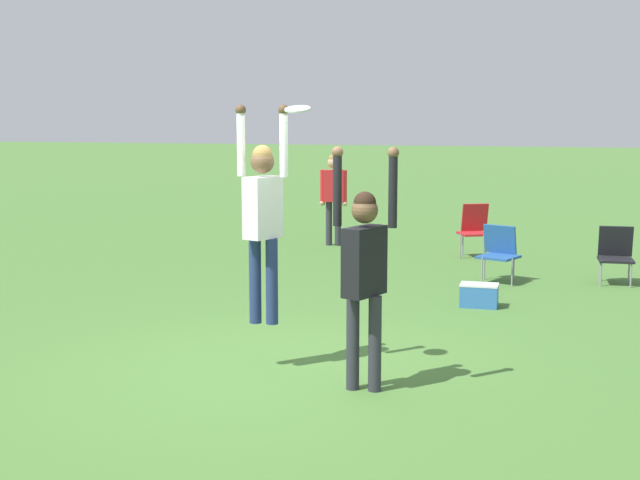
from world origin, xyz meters
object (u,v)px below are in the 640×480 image
at_px(person_spectator_near, 334,191).
at_px(camping_chair_0, 499,250).
at_px(person_defending, 364,262).
at_px(cooler_box, 479,295).
at_px(frisbee, 298,109).
at_px(camping_chair_1, 616,252).
at_px(person_jumping, 263,209).
at_px(camping_chair_2, 474,226).

bearing_deg(person_spectator_near, camping_chair_0, -54.56).
bearing_deg(person_defending, cooler_box, -168.55).
distance_m(frisbee, person_spectator_near, 8.67).
xyz_separation_m(camping_chair_0, camping_chair_1, (1.68, 0.34, -0.01)).
distance_m(camping_chair_0, person_spectator_near, 4.47).
bearing_deg(person_spectator_near, person_jumping, -93.40).
height_order(person_defending, camping_chair_0, person_defending).
xyz_separation_m(person_defending, cooler_box, (0.70, 3.86, -1.04)).
bearing_deg(person_spectator_near, camping_chair_2, -26.05).
height_order(camping_chair_0, person_spectator_near, person_spectator_near).
bearing_deg(person_jumping, person_defending, -90.00).
height_order(frisbee, camping_chair_2, frisbee).
distance_m(person_defending, cooler_box, 4.06).
bearing_deg(person_jumping, camping_chair_0, 1.51).
distance_m(person_spectator_near, cooler_box, 5.82).
relative_size(person_defending, frisbee, 9.06).
height_order(frisbee, camping_chair_0, frisbee).
height_order(frisbee, cooler_box, frisbee).
height_order(camping_chair_2, person_spectator_near, person_spectator_near).
xyz_separation_m(frisbee, person_spectator_near, (-1.78, 8.35, -1.51)).
xyz_separation_m(person_defending, camping_chair_2, (0.23, 8.00, -0.66)).
relative_size(camping_chair_0, camping_chair_2, 0.91).
xyz_separation_m(frisbee, camping_chair_1, (3.21, 5.75, -2.08)).
bearing_deg(camping_chair_1, person_spectator_near, -30.88).
xyz_separation_m(camping_chair_2, cooler_box, (0.47, -4.14, -0.38)).
bearing_deg(person_spectator_near, person_defending, -86.86).
bearing_deg(person_defending, camping_chair_0, -166.48).
bearing_deg(cooler_box, camping_chair_0, 86.19).
xyz_separation_m(person_defending, frisbee, (-0.71, 0.28, 1.37)).
height_order(frisbee, camping_chair_1, frisbee).
xyz_separation_m(person_jumping, person_defending, (1.11, -0.44, -0.40)).
bearing_deg(person_jumping, camping_chair_2, 11.68).
relative_size(camping_chair_1, person_spectator_near, 0.48).
xyz_separation_m(camping_chair_0, camping_chair_2, (-0.59, 2.31, 0.05)).
xyz_separation_m(frisbee, camping_chair_2, (0.94, 7.72, -2.02)).
relative_size(person_jumping, person_spectator_near, 1.23).
height_order(person_spectator_near, cooler_box, person_spectator_near).
bearing_deg(camping_chair_2, cooler_box, 70.71).
bearing_deg(frisbee, person_defending, -21.76).
xyz_separation_m(person_defending, person_spectator_near, (-2.49, 8.64, -0.14)).
relative_size(person_jumping, camping_chair_1, 2.53).
distance_m(person_jumping, frisbee, 1.06).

